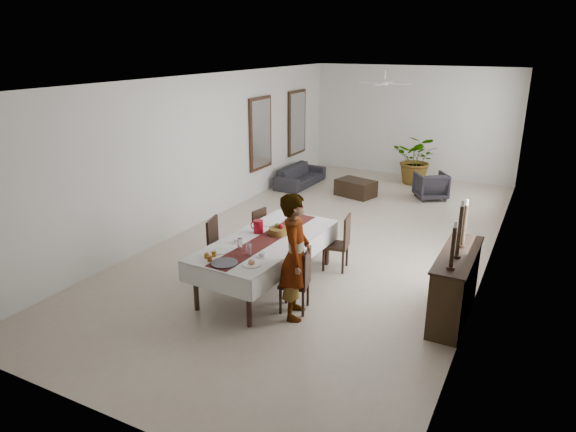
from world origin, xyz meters
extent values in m
cube|color=#B8A892|center=(0.00, 0.00, 0.00)|extent=(6.00, 12.00, 0.00)
cube|color=white|center=(0.00, 0.00, 3.20)|extent=(6.00, 12.00, 0.02)
cube|color=silver|center=(0.00, 6.00, 1.60)|extent=(6.00, 0.02, 3.20)
cube|color=silver|center=(0.00, -6.00, 1.60)|extent=(6.00, 0.02, 3.20)
cube|color=silver|center=(-3.00, 0.00, 1.60)|extent=(0.02, 12.00, 3.20)
cube|color=silver|center=(3.00, 0.00, 1.60)|extent=(0.02, 12.00, 3.20)
cube|color=black|center=(-0.13, -2.46, 0.79)|extent=(1.21, 2.65, 0.05)
cylinder|color=black|center=(-0.67, -3.67, 0.38)|extent=(0.08, 0.08, 0.76)
cylinder|color=black|center=(0.28, -3.72, 0.38)|extent=(0.08, 0.08, 0.76)
cylinder|color=black|center=(-0.55, -1.21, 0.38)|extent=(0.08, 0.08, 0.76)
cylinder|color=black|center=(0.40, -1.25, 0.38)|extent=(0.08, 0.08, 0.76)
cube|color=silver|center=(-0.13, -2.46, 0.82)|extent=(1.41, 2.86, 0.01)
cube|color=silver|center=(-0.77, -2.43, 0.66)|extent=(0.15, 2.79, 0.33)
cube|color=silver|center=(0.50, -2.49, 0.66)|extent=(0.15, 2.79, 0.33)
cube|color=silver|center=(-0.20, -3.85, 0.66)|extent=(1.28, 0.07, 0.33)
cube|color=silver|center=(-0.07, -1.07, 0.66)|extent=(1.28, 0.07, 0.33)
cube|color=maroon|center=(-0.13, -2.46, 0.83)|extent=(0.51, 2.72, 0.00)
cylinder|color=maroon|center=(-0.40, -2.29, 0.93)|extent=(0.17, 0.17, 0.22)
torus|color=#960A0D|center=(-0.49, -2.28, 0.93)|extent=(0.13, 0.03, 0.13)
cylinder|color=white|center=(-0.04, -3.17, 0.92)|extent=(0.08, 0.08, 0.18)
cylinder|color=silver|center=(-0.27, -3.05, 0.92)|extent=(0.08, 0.08, 0.18)
cylinder|color=silver|center=(0.16, -3.13, 0.86)|extent=(0.10, 0.10, 0.07)
cylinder|color=white|center=(0.16, -3.13, 0.83)|extent=(0.16, 0.16, 0.01)
cylinder|color=silver|center=(-0.48, -2.83, 0.86)|extent=(0.10, 0.10, 0.07)
cylinder|color=white|center=(-0.48, -2.83, 0.83)|extent=(0.16, 0.16, 0.01)
cylinder|color=white|center=(0.18, -3.46, 0.83)|extent=(0.26, 0.26, 0.02)
sphere|color=tan|center=(0.18, -3.46, 0.86)|extent=(0.10, 0.10, 0.10)
cylinder|color=silver|center=(-0.50, -3.26, 0.83)|extent=(0.26, 0.26, 0.02)
cylinder|color=white|center=(-0.45, -1.85, 0.83)|extent=(0.26, 0.26, 0.02)
cylinder|color=#38383D|center=(-0.19, -3.60, 0.84)|extent=(0.39, 0.39, 0.02)
cylinder|color=brown|center=(-0.43, -3.62, 0.87)|extent=(0.07, 0.07, 0.08)
cylinder|color=brown|center=(-0.53, -3.55, 0.87)|extent=(0.07, 0.07, 0.08)
cylinder|color=#945F15|center=(-0.48, -3.45, 0.87)|extent=(0.07, 0.07, 0.08)
cylinder|color=brown|center=(-0.07, -2.20, 0.88)|extent=(0.33, 0.33, 0.11)
sphere|color=maroon|center=(-0.03, -2.18, 0.96)|extent=(0.10, 0.10, 0.10)
sphere|color=#538427|center=(-0.11, -2.16, 0.96)|extent=(0.09, 0.09, 0.09)
cube|color=black|center=(0.63, -2.99, 0.44)|extent=(0.50, 0.50, 0.05)
cylinder|color=black|center=(0.83, -3.12, 0.21)|extent=(0.05, 0.05, 0.41)
cylinder|color=black|center=(0.76, -2.79, 0.21)|extent=(0.05, 0.05, 0.41)
cylinder|color=black|center=(0.50, -3.20, 0.21)|extent=(0.05, 0.05, 0.41)
cylinder|color=black|center=(0.42, -2.87, 0.21)|extent=(0.05, 0.05, 0.41)
cube|color=black|center=(0.81, -2.95, 0.72)|extent=(0.13, 0.41, 0.53)
cube|color=black|center=(0.61, -1.34, 0.44)|extent=(0.49, 0.49, 0.05)
cylinder|color=black|center=(0.81, -1.48, 0.21)|extent=(0.05, 0.05, 0.42)
cylinder|color=black|center=(0.75, -1.14, 0.21)|extent=(0.05, 0.05, 0.42)
cylinder|color=black|center=(0.47, -1.54, 0.21)|extent=(0.05, 0.05, 0.42)
cylinder|color=black|center=(0.41, -1.19, 0.21)|extent=(0.05, 0.05, 0.42)
cube|color=black|center=(0.80, -1.31, 0.73)|extent=(0.11, 0.42, 0.54)
cube|color=black|center=(-0.85, -2.62, 0.48)|extent=(0.57, 0.57, 0.05)
cylinder|color=black|center=(-1.08, -2.49, 0.23)|extent=(0.06, 0.06, 0.46)
cylinder|color=black|center=(-0.98, -2.85, 0.23)|extent=(0.06, 0.06, 0.46)
cylinder|color=black|center=(-0.72, -2.39, 0.23)|extent=(0.06, 0.06, 0.46)
cylinder|color=black|center=(-0.62, -2.75, 0.23)|extent=(0.06, 0.06, 0.46)
cube|color=black|center=(-1.05, -2.67, 0.80)|extent=(0.16, 0.46, 0.59)
cube|color=black|center=(-0.70, -1.47, 0.41)|extent=(0.45, 0.45, 0.04)
cylinder|color=black|center=(-0.83, -1.29, 0.19)|extent=(0.04, 0.04, 0.38)
cylinder|color=black|center=(-0.89, -1.60, 0.19)|extent=(0.04, 0.04, 0.38)
cylinder|color=black|center=(-0.52, -1.34, 0.19)|extent=(0.04, 0.04, 0.38)
cylinder|color=black|center=(-0.57, -1.65, 0.19)|extent=(0.04, 0.04, 0.38)
cube|color=black|center=(-0.88, -1.44, 0.67)|extent=(0.10, 0.39, 0.49)
imported|color=#92939A|center=(0.71, -3.13, 0.94)|extent=(0.65, 0.79, 1.87)
cube|color=black|center=(2.78, -2.12, 0.49)|extent=(0.43, 1.63, 0.98)
cube|color=black|center=(2.78, -2.12, 0.99)|extent=(0.48, 1.70, 0.03)
cylinder|color=black|center=(2.78, -2.72, 1.03)|extent=(0.11, 0.11, 0.03)
cylinder|color=black|center=(2.78, -2.72, 1.32)|extent=(0.05, 0.05, 0.54)
cylinder|color=beige|center=(2.78, -2.72, 1.63)|extent=(0.04, 0.04, 0.09)
cylinder|color=black|center=(2.78, -2.29, 1.03)|extent=(0.11, 0.11, 0.03)
cylinder|color=black|center=(2.78, -2.29, 1.40)|extent=(0.05, 0.05, 0.71)
cylinder|color=beige|center=(2.78, -2.29, 1.79)|extent=(0.04, 0.04, 0.09)
cylinder|color=black|center=(2.78, -1.85, 1.03)|extent=(0.11, 0.11, 0.03)
cylinder|color=black|center=(2.78, -1.85, 1.34)|extent=(0.05, 0.05, 0.60)
cylinder|color=white|center=(2.78, -1.85, 1.68)|extent=(0.04, 0.04, 0.09)
imported|color=#262429|center=(-2.42, 3.44, 0.27)|extent=(0.78, 1.88, 0.54)
imported|color=#2B282E|center=(1.14, 3.78, 0.34)|extent=(1.03, 1.04, 0.69)
cube|color=black|center=(-0.65, 3.13, 0.21)|extent=(1.09, 0.87, 0.43)
imported|color=#275020|center=(0.43, 5.11, 0.70)|extent=(1.32, 1.16, 1.39)
cube|color=black|center=(-2.96, 2.20, 1.60)|extent=(0.06, 1.05, 1.85)
cube|color=silver|center=(-2.92, 2.20, 1.60)|extent=(0.01, 0.90, 1.70)
cube|color=black|center=(-2.96, 4.30, 1.60)|extent=(0.06, 1.05, 1.85)
cube|color=silver|center=(-2.92, 4.30, 1.60)|extent=(0.01, 0.90, 1.70)
cylinder|color=white|center=(0.00, 3.00, 3.10)|extent=(0.04, 0.04, 0.20)
cylinder|color=silver|center=(0.00, 3.00, 2.90)|extent=(0.16, 0.16, 0.08)
cube|color=white|center=(0.00, 3.35, 2.90)|extent=(0.10, 0.55, 0.01)
cube|color=white|center=(0.00, 2.65, 2.90)|extent=(0.10, 0.55, 0.01)
cube|color=white|center=(0.35, 3.00, 2.90)|extent=(0.55, 0.10, 0.01)
cube|color=silver|center=(-0.35, 3.00, 2.90)|extent=(0.55, 0.10, 0.01)
camera|label=1|loc=(3.70, -9.15, 3.83)|focal=32.00mm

